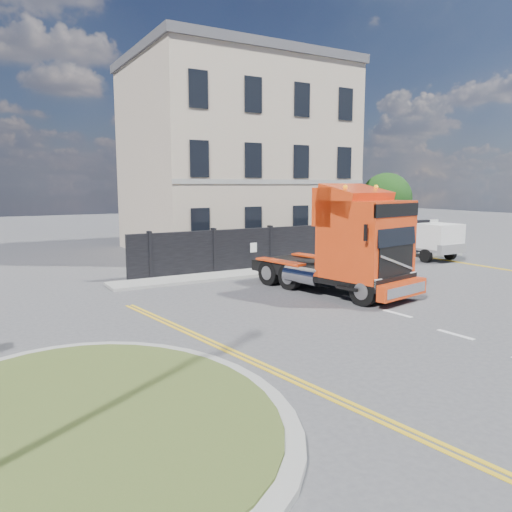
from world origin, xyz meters
TOP-DOWN VIEW (x-y plane):
  - ground at (0.00, 0.00)m, footprint 120.00×120.00m
  - traffic_island at (-7.00, -3.00)m, footprint 6.80×6.80m
  - hoarding_fence at (6.55, 9.00)m, footprint 18.80×0.25m
  - georgian_building at (6.00, 16.50)m, footprint 12.30×10.30m
  - tree at (14.38, 12.10)m, footprint 3.20×3.20m
  - pavement_far at (6.00, 8.10)m, footprint 20.00×1.60m
  - truck at (3.50, 2.52)m, footprint 3.65×6.91m
  - flatbed_pickup at (13.00, 7.08)m, footprint 2.14×4.80m

SIDE VIEW (x-z plane):
  - ground at x=0.00m, z-range 0.00..0.00m
  - pavement_far at x=6.00m, z-range 0.00..0.12m
  - traffic_island at x=-7.00m, z-range 0.00..0.16m
  - hoarding_fence at x=6.55m, z-range 0.00..2.00m
  - flatbed_pickup at x=13.00m, z-range 0.08..2.07m
  - truck at x=3.50m, z-range -0.20..3.73m
  - tree at x=14.38m, z-range 0.65..5.45m
  - georgian_building at x=6.00m, z-range -0.63..12.17m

